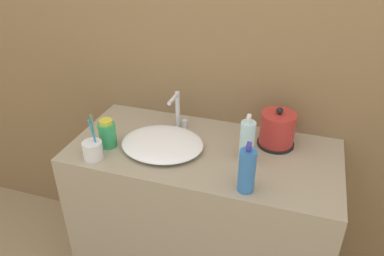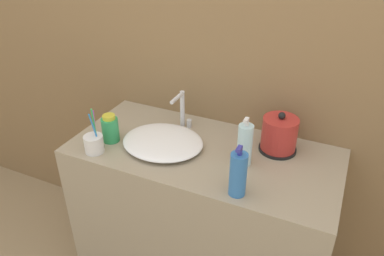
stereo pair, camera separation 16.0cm
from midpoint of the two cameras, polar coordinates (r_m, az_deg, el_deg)
wall_back at (r=1.70m, az=2.15°, el=15.55°), size 6.00×0.04×2.60m
vanity_counter at (r=1.90m, az=-0.92°, el=-13.82°), size 1.17×0.55×0.83m
sink_basin at (r=1.65m, az=-7.31°, el=-2.44°), size 0.36×0.31×0.04m
faucet at (r=1.75m, az=-4.79°, el=2.79°), size 0.06×0.12×0.18m
electric_kettle at (r=1.66m, az=10.17°, el=-0.48°), size 0.16×0.16×0.19m
toothbrush_cup at (r=1.64m, az=-17.61°, el=-3.22°), size 0.08×0.08×0.21m
lotion_bottle at (r=1.37m, az=5.07°, el=-6.58°), size 0.06×0.06×0.21m
shampoo_bottle at (r=1.53m, az=5.45°, el=-2.11°), size 0.06×0.06×0.22m
mouthwash_bottle at (r=1.69m, az=-15.44°, el=-0.92°), size 0.08×0.08×0.13m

